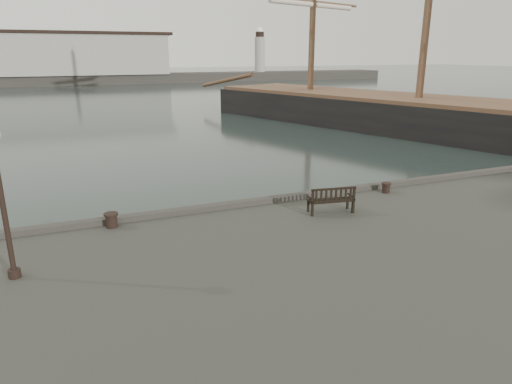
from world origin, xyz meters
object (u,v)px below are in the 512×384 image
bollard_left (111,220)px  tall_ship_main (416,122)px  bench (331,205)px  bollard_right (386,188)px

bollard_left → tall_ship_main: size_ratio=0.01×
bench → tall_ship_main: (19.91, 18.79, -1.02)m
bench → bollard_left: bearing=178.3°
bench → bollard_right: bench is taller
bench → bollard_right: bearing=30.0°
tall_ship_main → bollard_left: bearing=-166.2°
bollard_left → tall_ship_main: (26.45, 17.45, -0.97)m
bollard_right → tall_ship_main: (16.91, 17.69, -0.94)m
bench → tall_ship_main: tall_ship_main is taller
bollard_left → bollard_right: size_ratio=1.18×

